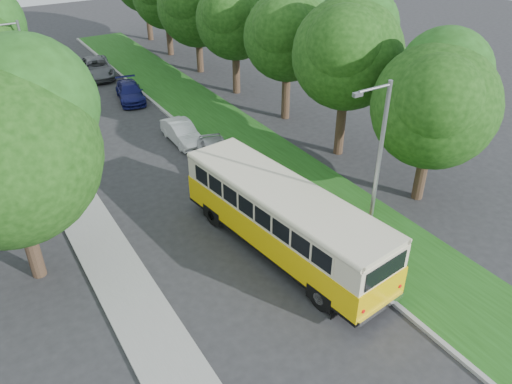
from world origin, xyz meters
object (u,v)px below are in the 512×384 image
car_white (182,132)px  car_grey (96,68)px  car_blue (130,92)px  lamppost_near (375,174)px  lamppost_far (30,82)px  car_silver (217,155)px  vintage_bus (283,221)px

car_white → car_grey: car_grey is taller
car_blue → lamppost_near: bearing=-74.6°
lamppost_far → car_grey: 13.61m
lamppost_near → car_grey: bearing=94.4°
lamppost_near → lamppost_far: bearing=115.7°
car_grey → car_white: bearing=-80.2°
car_silver → car_blue: (-0.59, 12.51, -0.13)m
car_white → lamppost_near: bearing=-83.4°
lamppost_far → car_blue: (7.11, 4.71, -3.48)m
car_silver → car_grey: size_ratio=0.84×
lamppost_far → car_silver: size_ratio=1.68×
car_silver → car_grey: bearing=109.9°
lamppost_near → vintage_bus: 4.44m
lamppost_far → car_white: bearing=-26.9°
car_blue → car_grey: size_ratio=0.82×
lamppost_far → car_grey: lamppost_far is taller
vintage_bus → car_silver: vintage_bus is taller
lamppost_near → vintage_bus: bearing=133.0°
lamppost_far → car_blue: bearing=33.5°
lamppost_far → car_blue: lamppost_far is taller
vintage_bus → car_blue: size_ratio=2.47×
lamppost_far → car_white: (7.40, -3.75, -3.47)m
car_blue → car_grey: (-0.50, 6.70, 0.11)m
lamppost_near → car_white: bearing=95.8°
lamppost_near → car_silver: bearing=96.4°
vintage_bus → car_silver: size_ratio=2.40×
lamppost_near → car_silver: (-1.21, 10.70, -3.61)m
car_white → vintage_bus: bearing=-93.3°
lamppost_near → car_grey: (-2.29, 29.90, -3.63)m
car_silver → car_blue: bearing=109.4°
lamppost_near → car_blue: 23.57m
lamppost_near → car_blue: size_ratio=1.84×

